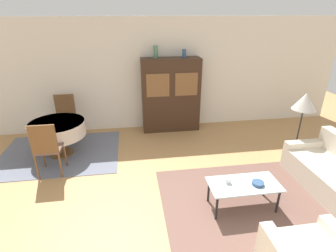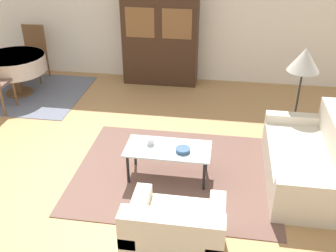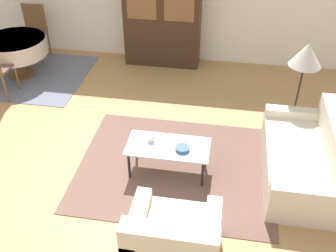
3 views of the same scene
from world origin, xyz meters
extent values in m
plane|color=tan|center=(0.00, 0.00, 0.00)|extent=(14.00, 14.00, 0.00)
cube|color=brown|center=(1.27, 0.36, 0.01)|extent=(2.60, 2.10, 0.01)
cube|color=slate|center=(-1.98, 2.42, 0.01)|extent=(2.45, 1.87, 0.01)
cube|color=beige|center=(2.88, 0.45, 0.21)|extent=(0.91, 1.72, 0.42)
cube|color=beige|center=(2.88, -0.33, 0.48)|extent=(0.91, 0.16, 0.12)
cube|color=beige|center=(2.88, 1.23, 0.48)|extent=(0.91, 0.16, 0.12)
cube|color=beige|center=(1.45, -0.99, 0.21)|extent=(0.93, 0.81, 0.41)
cube|color=beige|center=(1.45, -1.30, 0.59)|extent=(0.93, 0.20, 0.36)
cube|color=beige|center=(1.07, -0.99, 0.47)|extent=(0.16, 0.81, 0.12)
cube|color=beige|center=(1.83, -0.99, 0.47)|extent=(0.16, 0.81, 0.12)
cylinder|color=black|center=(0.71, 0.07, 0.21)|extent=(0.04, 0.04, 0.41)
cylinder|color=black|center=(1.65, 0.07, 0.21)|extent=(0.04, 0.04, 0.41)
cylinder|color=black|center=(0.71, 0.47, 0.21)|extent=(0.04, 0.04, 0.41)
cylinder|color=black|center=(1.65, 0.47, 0.21)|extent=(0.04, 0.04, 0.41)
cube|color=silver|center=(1.18, 0.27, 0.43)|extent=(1.06, 0.52, 0.02)
cube|color=#382316|center=(0.56, 3.37, 0.90)|extent=(1.41, 0.43, 1.80)
cube|color=brown|center=(0.23, 3.15, 1.22)|extent=(0.53, 0.01, 0.54)
cube|color=brown|center=(0.90, 3.15, 1.22)|extent=(0.53, 0.01, 0.54)
cylinder|color=brown|center=(-1.94, 2.40, 0.03)|extent=(0.48, 0.48, 0.03)
cylinder|color=brown|center=(-1.94, 2.40, 0.22)|extent=(0.14, 0.14, 0.43)
cylinder|color=beige|center=(-1.94, 2.40, 0.59)|extent=(1.10, 1.10, 0.30)
cylinder|color=beige|center=(-1.94, 2.40, 0.72)|extent=(1.11, 1.11, 0.03)
cylinder|color=brown|center=(-1.74, 1.91, 0.25)|extent=(0.04, 0.04, 0.48)
cylinder|color=brown|center=(-1.74, 1.51, 0.25)|extent=(0.04, 0.04, 0.48)
cylinder|color=brown|center=(-1.74, 2.89, 0.25)|extent=(0.04, 0.04, 0.48)
cylinder|color=brown|center=(-2.14, 2.89, 0.25)|extent=(0.04, 0.04, 0.48)
cylinder|color=brown|center=(-1.74, 3.29, 0.25)|extent=(0.04, 0.04, 0.48)
cylinder|color=brown|center=(-2.14, 3.29, 0.25)|extent=(0.04, 0.04, 0.48)
cube|color=brown|center=(-1.94, 3.09, 0.51)|extent=(0.44, 0.44, 0.04)
cube|color=brown|center=(-1.94, 3.29, 0.79)|extent=(0.44, 0.04, 0.53)
cylinder|color=black|center=(2.88, 1.57, 0.01)|extent=(0.28, 0.28, 0.02)
cylinder|color=black|center=(2.88, 1.57, 0.55)|extent=(0.03, 0.03, 1.05)
cone|color=beige|center=(2.88, 1.57, 1.22)|extent=(0.45, 0.45, 0.33)
cylinder|color=white|center=(0.95, 0.33, 0.48)|extent=(0.09, 0.09, 0.08)
cylinder|color=#33517A|center=(1.37, 0.22, 0.46)|extent=(0.18, 0.18, 0.05)
camera|label=1|loc=(-0.42, -2.76, 2.80)|focal=28.00mm
camera|label=2|loc=(1.80, -3.79, 3.05)|focal=42.00mm
camera|label=3|loc=(1.81, -3.54, 3.60)|focal=42.00mm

